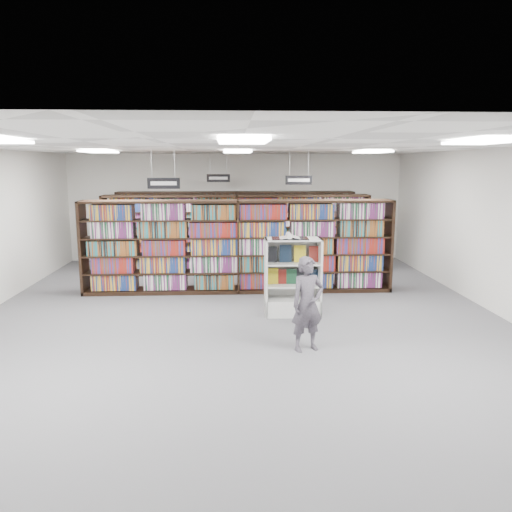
{
  "coord_description": "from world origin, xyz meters",
  "views": [
    {
      "loc": [
        -0.15,
        -9.18,
        2.87
      ],
      "look_at": [
        0.33,
        0.5,
        1.1
      ],
      "focal_mm": 35.0,
      "sensor_mm": 36.0,
      "label": 1
    }
  ],
  "objects_px": {
    "bookshelf_row_near": "(238,246)",
    "endcap_display": "(292,289)",
    "open_book": "(290,237)",
    "shopper": "(308,304)"
  },
  "relations": [
    {
      "from": "bookshelf_row_near",
      "to": "endcap_display",
      "type": "xyz_separation_m",
      "value": [
        1.02,
        -1.82,
        -0.55
      ]
    },
    {
      "from": "endcap_display",
      "to": "bookshelf_row_near",
      "type": "bearing_deg",
      "value": 120.13
    },
    {
      "from": "bookshelf_row_near",
      "to": "open_book",
      "type": "relative_size",
      "value": 10.04
    },
    {
      "from": "open_book",
      "to": "shopper",
      "type": "xyz_separation_m",
      "value": [
        0.08,
        -1.83,
        -0.79
      ]
    },
    {
      "from": "endcap_display",
      "to": "open_book",
      "type": "height_order",
      "value": "open_book"
    },
    {
      "from": "endcap_display",
      "to": "shopper",
      "type": "distance_m",
      "value": 1.95
    },
    {
      "from": "bookshelf_row_near",
      "to": "endcap_display",
      "type": "bearing_deg",
      "value": -60.67
    },
    {
      "from": "endcap_display",
      "to": "open_book",
      "type": "relative_size",
      "value": 2.15
    },
    {
      "from": "bookshelf_row_near",
      "to": "open_book",
      "type": "height_order",
      "value": "bookshelf_row_near"
    },
    {
      "from": "endcap_display",
      "to": "open_book",
      "type": "xyz_separation_m",
      "value": [
        -0.08,
        -0.1,
        1.04
      ]
    }
  ]
}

